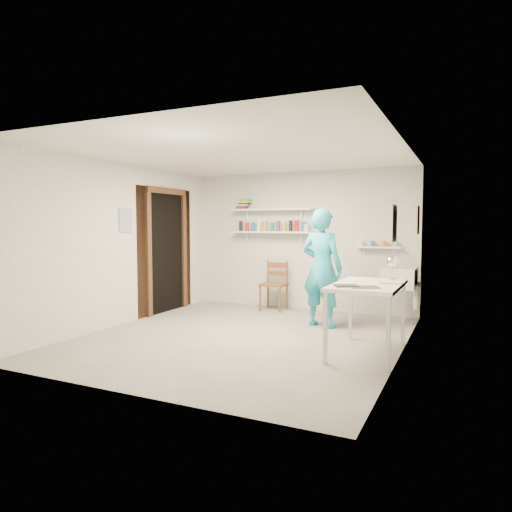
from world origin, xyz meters
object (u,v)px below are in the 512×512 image
at_px(man, 322,268).
at_px(wall_clock, 324,248).
at_px(wooden_chair, 274,284).
at_px(work_table, 367,319).
at_px(desk_lamp, 393,262).
at_px(belfast_sink, 399,277).

xyz_separation_m(man, wall_clock, (-0.04, 0.22, 0.29)).
bearing_deg(wooden_chair, wall_clock, -31.00).
height_order(work_table, desk_lamp, desk_lamp).
distance_m(wall_clock, work_table, 1.81).
bearing_deg(work_table, belfast_sink, 86.50).
xyz_separation_m(belfast_sink, desk_lamp, (0.09, -1.31, 0.33)).
xyz_separation_m(wooden_chair, work_table, (2.00, -2.00, -0.04)).
relative_size(wooden_chair, desk_lamp, 5.91).
distance_m(belfast_sink, wooden_chair, 2.14).
bearing_deg(belfast_sink, wall_clock, -157.30).
height_order(man, work_table, man).
xyz_separation_m(belfast_sink, man, (-1.00, -0.65, 0.16)).
bearing_deg(belfast_sink, desk_lamp, -86.00).
distance_m(work_table, desk_lamp, 0.82).
xyz_separation_m(work_table, desk_lamp, (0.20, 0.49, 0.63)).
relative_size(belfast_sink, work_table, 0.49).
bearing_deg(man, wooden_chair, -26.32).
bearing_deg(desk_lamp, man, 148.84).
xyz_separation_m(man, desk_lamp, (1.09, -0.66, 0.18)).
height_order(wooden_chair, desk_lamp, desk_lamp).
bearing_deg(desk_lamp, wooden_chair, 145.55).
height_order(wall_clock, wooden_chair, wall_clock).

